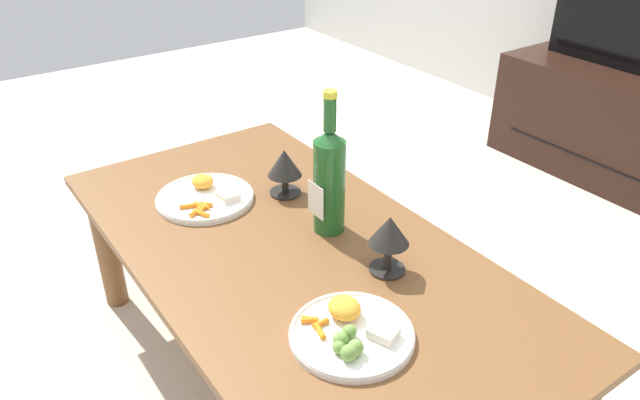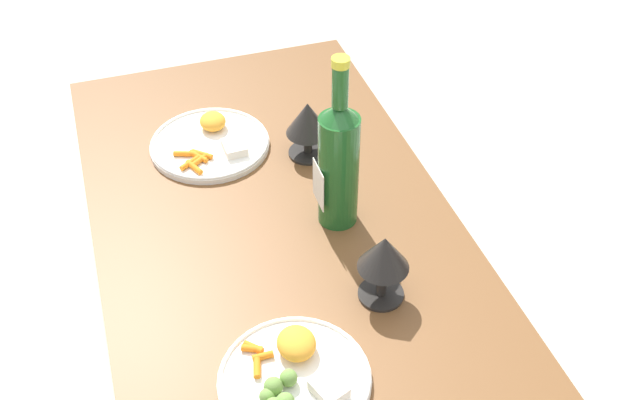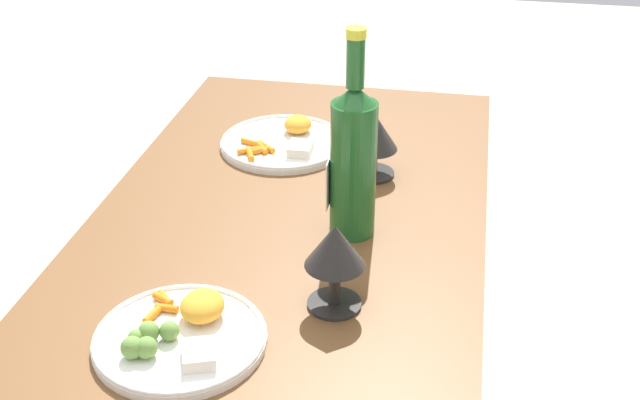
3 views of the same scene
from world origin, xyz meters
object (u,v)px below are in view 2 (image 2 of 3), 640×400
at_px(goblet_left, 308,121).
at_px(dinner_plate_right, 294,376).
at_px(dining_table, 283,262).
at_px(wine_bottle, 339,160).
at_px(goblet_right, 384,257).
at_px(dinner_plate_left, 211,142).

distance_m(goblet_left, dinner_plate_right, 0.61).
xyz_separation_m(dining_table, dinner_plate_right, (0.33, -0.07, 0.08)).
xyz_separation_m(wine_bottle, dinner_plate_right, (0.35, -0.20, -0.13)).
height_order(wine_bottle, goblet_right, wine_bottle).
bearing_deg(dining_table, dinner_plate_right, -12.63).
distance_m(goblet_left, goblet_right, 0.44).
relative_size(goblet_left, goblet_right, 0.93).
relative_size(wine_bottle, goblet_left, 2.75).
distance_m(wine_bottle, dinner_plate_left, 0.39).
bearing_deg(wine_bottle, dining_table, -81.03).
bearing_deg(wine_bottle, dinner_plate_right, -29.35).
xyz_separation_m(dining_table, dinner_plate_left, (-0.33, -0.07, 0.08)).
distance_m(wine_bottle, goblet_left, 0.23).
xyz_separation_m(dinner_plate_left, dinner_plate_right, (0.66, -0.00, 0.00)).
distance_m(wine_bottle, dinner_plate_right, 0.42).
height_order(goblet_right, dinner_plate_right, goblet_right).
relative_size(wine_bottle, dinner_plate_right, 1.47).
relative_size(goblet_left, dinner_plate_right, 0.53).
bearing_deg(wine_bottle, dinner_plate_left, -148.31).
bearing_deg(goblet_left, wine_bottle, -1.88).
distance_m(goblet_right, dinner_plate_right, 0.26).
xyz_separation_m(wine_bottle, goblet_right, (0.22, 0.01, -0.05)).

